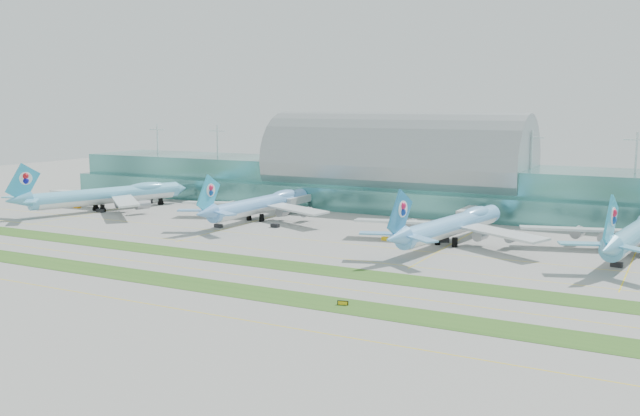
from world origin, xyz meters
The scene contains 20 objects.
ground centered at (0.00, 0.00, 0.00)m, with size 700.00×700.00×0.00m, color gray.
terminal centered at (0.01, 128.79, 14.23)m, with size 340.00×69.10×36.00m.
grass_strip_near centered at (0.00, -28.00, 0.04)m, with size 420.00×12.00×0.08m, color #2D591E.
grass_strip_far centered at (0.00, 2.00, 0.04)m, with size 420.00×12.00×0.08m, color #2D591E.
taxiline_a centered at (0.00, -48.00, 0.01)m, with size 420.00×0.35×0.01m, color yellow.
taxiline_b centered at (0.00, -14.00, 0.01)m, with size 420.00×0.35×0.01m, color yellow.
taxiline_c centered at (0.00, 18.00, 0.01)m, with size 420.00×0.35×0.01m, color yellow.
taxiline_d centered at (0.00, 40.00, 0.01)m, with size 420.00×0.35×0.01m, color yellow.
airliner_a centered at (-108.31, 59.67, 7.14)m, with size 69.97×81.38×23.14m.
airliner_b centered at (-34.84, 69.79, 6.62)m, with size 68.68×77.88×21.45m.
airliner_c centered at (49.73, 56.58, 6.75)m, with size 69.26×79.37×21.90m.
airliner_d centered at (105.79, 68.46, 6.95)m, with size 71.64×81.87×22.54m.
gse_a centered at (-126.10, 57.84, 0.66)m, with size 3.41×1.79×1.32m, color orange.
gse_b centered at (-107.27, 53.01, 0.70)m, with size 3.46×1.50×1.40m, color black.
gse_c centered at (-39.10, 45.77, 0.68)m, with size 3.28×1.64×1.36m, color black.
gse_d centered at (-20.03, 56.10, 0.73)m, with size 3.20×1.72×1.45m, color black.
gse_e centered at (28.00, 51.32, 0.63)m, with size 3.52×1.50×1.25m, color yellow.
gse_f centered at (46.17, 57.54, 0.81)m, with size 4.21×1.87×1.63m, color black.
gse_g centered at (102.42, 45.01, 0.72)m, with size 3.30×1.79×1.43m, color black.
taxiway_sign_east centered at (49.67, -27.64, 0.55)m, with size 2.64×0.83×1.12m.
Camera 1 is at (120.45, -173.22, 46.72)m, focal length 40.00 mm.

